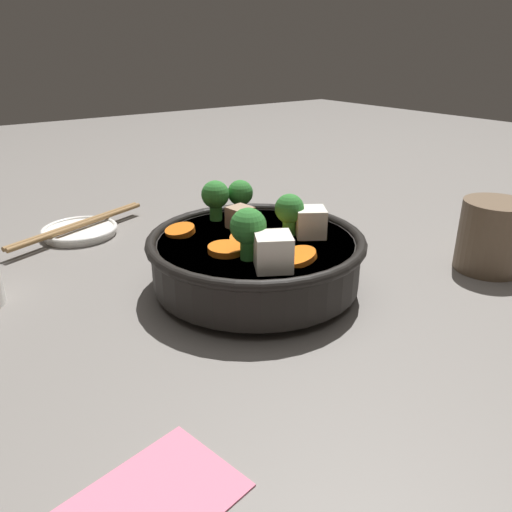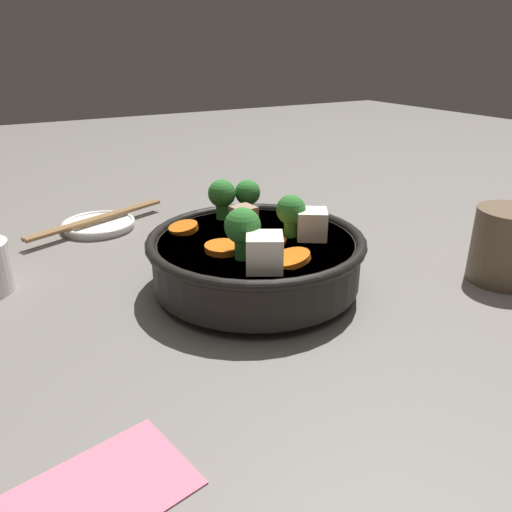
% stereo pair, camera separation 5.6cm
% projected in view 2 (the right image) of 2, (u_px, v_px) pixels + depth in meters
% --- Properties ---
extents(ground_plane, '(3.00, 3.00, 0.00)m').
position_uv_depth(ground_plane, '(256.00, 287.00, 0.58)').
color(ground_plane, slate).
extents(stirfry_bowl, '(0.24, 0.24, 0.11)m').
position_uv_depth(stirfry_bowl, '(256.00, 253.00, 0.56)').
color(stirfry_bowl, black).
rests_on(stirfry_bowl, ground_plane).
extents(side_saucer, '(0.11, 0.11, 0.01)m').
position_uv_depth(side_saucer, '(99.00, 225.00, 0.75)').
color(side_saucer, white).
rests_on(side_saucer, ground_plane).
extents(dark_mug, '(0.10, 0.08, 0.09)m').
position_uv_depth(dark_mug, '(508.00, 245.00, 0.58)').
color(dark_mug, brown).
rests_on(dark_mug, ground_plane).
extents(napkin, '(0.12, 0.10, 0.00)m').
position_uv_depth(napkin, '(101.00, 491.00, 0.31)').
color(napkin, '#D16B84').
rests_on(napkin, ground_plane).
extents(chopsticks_pair, '(0.22, 0.10, 0.01)m').
position_uv_depth(chopsticks_pair, '(98.00, 219.00, 0.75)').
color(chopsticks_pair, olive).
rests_on(chopsticks_pair, side_saucer).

